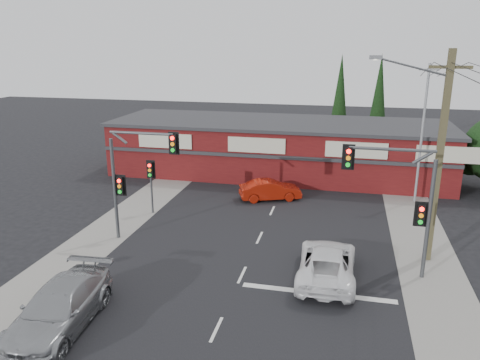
% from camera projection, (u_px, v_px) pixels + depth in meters
% --- Properties ---
extents(ground, '(120.00, 120.00, 0.00)m').
position_uv_depth(ground, '(245.00, 269.00, 22.00)').
color(ground, black).
rests_on(ground, ground).
extents(road_strip, '(14.00, 70.00, 0.01)m').
position_uv_depth(road_strip, '(264.00, 229.00, 26.67)').
color(road_strip, black).
rests_on(road_strip, ground).
extents(verge_left, '(3.00, 70.00, 0.02)m').
position_uv_depth(verge_left, '(126.00, 217.00, 28.49)').
color(verge_left, gray).
rests_on(verge_left, ground).
extents(verge_right, '(3.00, 70.00, 0.02)m').
position_uv_depth(verge_right, '(421.00, 242.00, 24.85)').
color(verge_right, gray).
rests_on(verge_right, ground).
extents(stop_line, '(6.50, 0.35, 0.01)m').
position_uv_depth(stop_line, '(318.00, 293.00, 19.85)').
color(stop_line, silver).
rests_on(stop_line, ground).
extents(white_suv, '(2.51, 5.38, 1.49)m').
position_uv_depth(white_suv, '(327.00, 263.00, 20.96)').
color(white_suv, white).
rests_on(white_suv, ground).
extents(silver_suv, '(2.68, 5.78, 1.64)m').
position_uv_depth(silver_suv, '(59.00, 308.00, 17.27)').
color(silver_suv, '#989A9D').
rests_on(silver_suv, ground).
extents(red_sedan, '(4.34, 2.86, 1.35)m').
position_uv_depth(red_sedan, '(270.00, 190.00, 31.45)').
color(red_sedan, '#991909').
rests_on(red_sedan, ground).
extents(lane_dashes, '(0.12, 58.03, 0.01)m').
position_uv_depth(lane_dashes, '(277.00, 200.00, 31.54)').
color(lane_dashes, silver).
rests_on(lane_dashes, ground).
extents(shop_building, '(27.30, 8.40, 4.22)m').
position_uv_depth(shop_building, '(278.00, 147.00, 37.48)').
color(shop_building, '#4E0F11').
rests_on(shop_building, ground).
extents(conifer_near, '(1.80, 1.80, 9.25)m').
position_uv_depth(conifer_near, '(340.00, 97.00, 42.11)').
color(conifer_near, '#2D2116').
rests_on(conifer_near, ground).
extents(conifer_far, '(1.80, 1.80, 9.25)m').
position_uv_depth(conifer_far, '(379.00, 95.00, 43.23)').
color(conifer_far, '#2D2116').
rests_on(conifer_far, ground).
extents(traffic_mast_left, '(3.77, 0.27, 5.97)m').
position_uv_depth(traffic_mast_left, '(132.00, 169.00, 24.13)').
color(traffic_mast_left, '#47494C').
rests_on(traffic_mast_left, ground).
extents(traffic_mast_right, '(3.96, 0.27, 5.97)m').
position_uv_depth(traffic_mast_right, '(404.00, 193.00, 20.34)').
color(traffic_mast_right, '#47494C').
rests_on(traffic_mast_right, ground).
extents(pedestal_signal, '(0.55, 0.27, 3.38)m').
position_uv_depth(pedestal_signal, '(151.00, 176.00, 28.47)').
color(pedestal_signal, '#47494C').
rests_on(pedestal_signal, ground).
extents(utility_pole, '(4.38, 0.59, 10.00)m').
position_uv_depth(utility_pole, '(437.00, 152.00, 21.46)').
color(utility_pole, brown).
rests_on(utility_pole, ground).
extents(steel_pole, '(1.20, 0.16, 9.00)m').
position_uv_depth(steel_pole, '(422.00, 132.00, 29.94)').
color(steel_pole, gray).
rests_on(steel_pole, ground).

